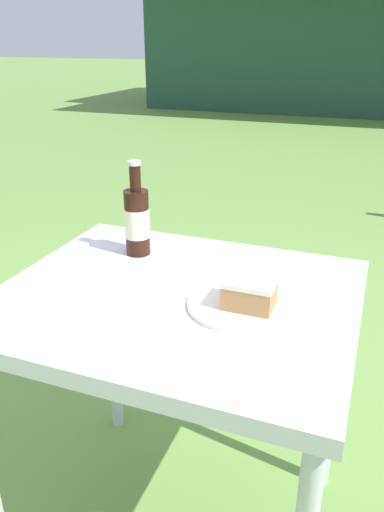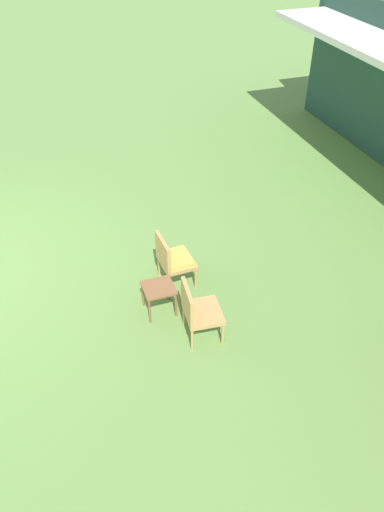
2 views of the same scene
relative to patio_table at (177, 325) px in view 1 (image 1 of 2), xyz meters
name	(u,v)px [view 1 (image 1 of 2)]	position (x,y,z in m)	size (l,w,h in m)	color
patio_table	(177,325)	(0.00, 0.00, 0.00)	(0.80, 0.67, 0.75)	silver
cake_on_plate	(244,299)	(0.16, -0.02, 0.11)	(0.21, 0.21, 0.07)	white
cola_bottle_near	(137,220)	(-0.18, 0.17, 0.18)	(0.07, 0.07, 0.25)	black
fork	(223,302)	(0.11, -0.01, 0.09)	(0.17, 0.03, 0.01)	silver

